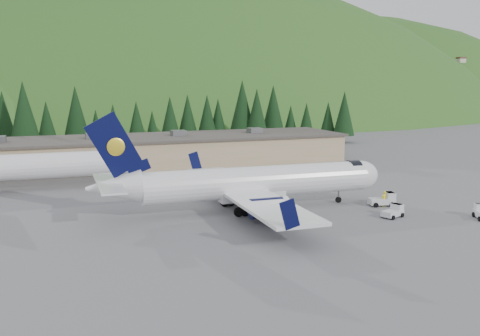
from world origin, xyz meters
name	(u,v)px	position (x,y,z in m)	size (l,w,h in m)	color
ground	(258,209)	(0.00, 0.00, 0.00)	(600.00, 600.00, 0.00)	#5A5A5F
airliner	(250,184)	(-1.04, 0.03, 3.13)	(35.36, 33.11, 11.76)	white
second_airliner	(31,166)	(-24.92, 22.00, 3.32)	(27.50, 11.00, 10.05)	white
baggage_tug_a	(394,211)	(12.70, -8.59, 0.62)	(2.89, 2.24, 1.39)	silver
baggage_tug_b	(384,200)	(14.98, -3.57, 0.73)	(3.31, 2.39, 1.62)	silver
terminal_building	(151,151)	(-5.01, 38.00, 2.62)	(71.00, 17.00, 6.10)	tan
ramp_worker	(384,199)	(14.66, -3.99, 0.95)	(0.69, 0.45, 1.89)	#FFEE15
tree_line	(108,116)	(-9.52, 62.20, 7.39)	(111.79, 18.28, 14.06)	black
hills	(202,266)	(53.34, 207.38, -82.80)	(614.00, 330.00, 300.00)	#255319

